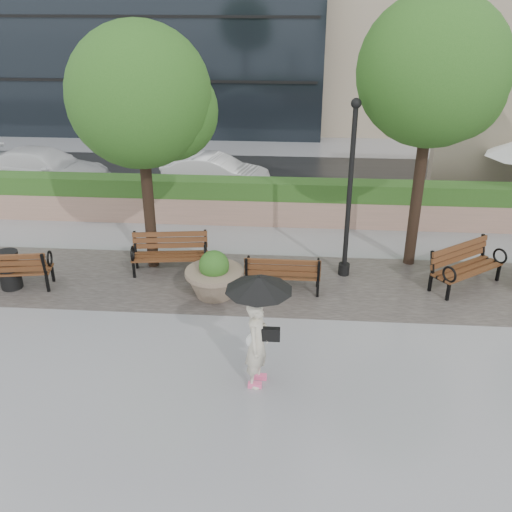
# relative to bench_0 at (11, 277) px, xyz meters

# --- Properties ---
(ground) EXTENTS (100.00, 100.00, 0.00)m
(ground) POSITION_rel_bench_0_xyz_m (6.80, -2.29, -0.30)
(ground) COLOR gray
(ground) RESTS_ON ground
(cobble_strip) EXTENTS (28.00, 3.20, 0.01)m
(cobble_strip) POSITION_rel_bench_0_xyz_m (6.80, 0.71, -0.30)
(cobble_strip) COLOR #383330
(cobble_strip) RESTS_ON ground
(hedge_wall) EXTENTS (24.00, 0.80, 1.35)m
(hedge_wall) POSITION_rel_bench_0_xyz_m (6.80, 4.71, 0.36)
(hedge_wall) COLOR #A67D6B
(hedge_wall) RESTS_ON ground
(asphalt_street) EXTENTS (40.00, 7.00, 0.00)m
(asphalt_street) POSITION_rel_bench_0_xyz_m (6.80, 8.71, -0.30)
(asphalt_street) COLOR black
(asphalt_street) RESTS_ON ground
(bench_0) EXTENTS (1.99, 1.05, 1.02)m
(bench_0) POSITION_rel_bench_0_xyz_m (0.00, 0.00, 0.00)
(bench_0) COLOR brown
(bench_0) RESTS_ON ground
(bench_1) EXTENTS (1.96, 0.98, 1.01)m
(bench_1) POSITION_rel_bench_0_xyz_m (3.63, 1.14, -0.00)
(bench_1) COLOR brown
(bench_1) RESTS_ON ground
(bench_2) EXTENTS (1.77, 0.72, 0.94)m
(bench_2) POSITION_rel_bench_0_xyz_m (6.49, 0.37, -0.02)
(bench_2) COLOR brown
(bench_2) RESTS_ON ground
(bench_3) EXTENTS (1.98, 1.75, 1.03)m
(bench_3) POSITION_rel_bench_0_xyz_m (10.89, 0.94, 0.00)
(bench_3) COLOR brown
(bench_3) RESTS_ON ground
(planter_left) EXTENTS (1.36, 1.36, 1.14)m
(planter_left) POSITION_rel_bench_0_xyz_m (4.91, 0.02, 0.14)
(planter_left) COLOR #7F6B56
(planter_left) RESTS_ON ground
(trash_bin) EXTENTS (0.54, 0.54, 0.90)m
(trash_bin) POSITION_rel_bench_0_xyz_m (-0.03, 0.03, 0.15)
(trash_bin) COLOR black
(trash_bin) RESTS_ON ground
(lamppost) EXTENTS (0.28, 0.28, 4.38)m
(lamppost) POSITION_rel_bench_0_xyz_m (8.02, 1.33, 1.64)
(lamppost) COLOR black
(lamppost) RESTS_ON ground
(tree_0) EXTENTS (3.44, 3.34, 6.01)m
(tree_0) POSITION_rel_bench_0_xyz_m (3.24, 1.57, 3.92)
(tree_0) COLOR black
(tree_0) RESTS_ON ground
(tree_1) EXTENTS (3.56, 3.48, 6.61)m
(tree_1) POSITION_rel_bench_0_xyz_m (9.92, 2.21, 4.43)
(tree_1) COLOR black
(tree_1) RESTS_ON ground
(car_left) EXTENTS (5.03, 2.58, 1.40)m
(car_left) POSITION_rel_bench_0_xyz_m (-2.22, 7.46, 0.40)
(car_left) COLOR silver
(car_left) RESTS_ON ground
(car_right) EXTENTS (3.94, 1.96, 1.24)m
(car_right) POSITION_rel_bench_0_xyz_m (3.88, 7.66, 0.32)
(car_right) COLOR silver
(car_right) RESTS_ON ground
(pedestrian) EXTENTS (1.18, 1.18, 2.17)m
(pedestrian) POSITION_rel_bench_0_xyz_m (6.16, -3.14, 1.02)
(pedestrian) COLOR beige
(pedestrian) RESTS_ON ground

